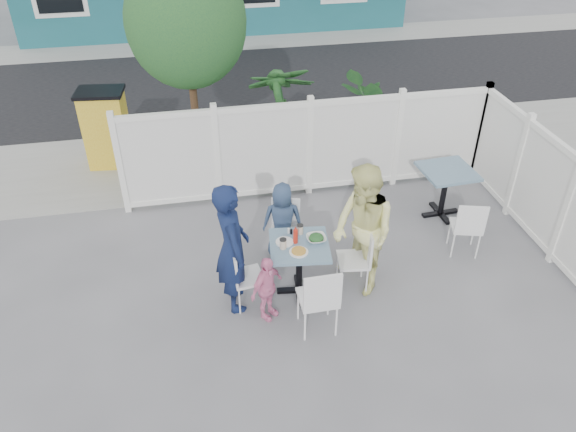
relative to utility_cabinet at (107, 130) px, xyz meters
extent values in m
plane|color=slate|center=(3.13, -4.00, -0.66)|extent=(80.00, 80.00, 0.00)
cube|color=gray|center=(3.13, -0.20, -0.66)|extent=(24.00, 2.60, 0.01)
cube|color=black|center=(3.13, 3.50, -0.66)|extent=(24.00, 5.00, 0.01)
cube|color=gray|center=(3.13, 6.60, -0.66)|extent=(24.00, 1.60, 0.01)
cube|color=white|center=(3.23, -1.60, 0.16)|extent=(5.80, 0.04, 1.40)
cube|color=white|center=(3.23, -1.60, 0.90)|extent=(5.86, 0.08, 0.08)
cube|color=white|center=(3.23, -1.60, -0.60)|extent=(5.86, 0.08, 0.12)
cube|color=white|center=(6.13, -3.40, 0.16)|extent=(0.04, 3.60, 1.40)
cube|color=white|center=(6.13, -3.40, 0.90)|extent=(0.08, 3.66, 0.08)
cube|color=white|center=(6.13, -3.40, -0.60)|extent=(0.08, 3.66, 0.12)
cylinder|color=#382316|center=(1.53, -0.70, 0.54)|extent=(0.12, 0.12, 2.40)
ellipsoid|color=#1A4626|center=(1.53, -0.70, 1.94)|extent=(1.80, 1.62, 1.98)
cube|color=gold|center=(0.00, 0.00, 0.00)|extent=(0.77, 0.59, 1.33)
imported|color=#1A4626|center=(2.93, -0.90, 0.32)|extent=(1.11, 1.11, 1.97)
imported|color=#1A4626|center=(4.61, -1.00, 0.17)|extent=(1.89, 1.95, 1.66)
cube|color=#3E5B79|center=(2.56, -3.94, 0.08)|extent=(0.81, 0.81, 0.04)
cylinder|color=black|center=(2.56, -3.94, -0.29)|extent=(0.08, 0.08, 0.70)
cube|color=black|center=(2.56, -3.94, -0.64)|extent=(0.57, 0.15, 0.04)
cube|color=black|center=(2.56, -3.94, -0.64)|extent=(0.15, 0.57, 0.04)
cube|color=#3E5B79|center=(5.09, -2.63, 0.11)|extent=(0.80, 0.80, 0.04)
cylinder|color=black|center=(5.09, -2.63, -0.28)|extent=(0.09, 0.09, 0.73)
cube|color=black|center=(5.09, -2.63, -0.64)|extent=(0.59, 0.12, 0.04)
cube|color=black|center=(5.09, -2.63, -0.64)|extent=(0.12, 0.59, 0.04)
cube|color=white|center=(1.90, -4.01, -0.25)|extent=(0.42, 0.43, 0.04)
cube|color=white|center=(1.73, -4.04, -0.02)|extent=(0.08, 0.39, 0.42)
cylinder|color=white|center=(2.03, -3.83, -0.46)|extent=(0.02, 0.02, 0.42)
cylinder|color=white|center=(2.08, -4.16, -0.46)|extent=(0.02, 0.02, 0.42)
cylinder|color=white|center=(1.72, -3.87, -0.46)|extent=(0.02, 0.02, 0.42)
cylinder|color=white|center=(1.77, -4.20, -0.46)|extent=(0.02, 0.02, 0.42)
cube|color=white|center=(3.26, -3.97, -0.23)|extent=(0.44, 0.45, 0.04)
cube|color=white|center=(3.44, -4.00, 0.01)|extent=(0.08, 0.41, 0.43)
cylinder|color=white|center=(3.07, -4.12, -0.45)|extent=(0.02, 0.02, 0.43)
cylinder|color=white|center=(3.12, -3.78, -0.45)|extent=(0.02, 0.02, 0.43)
cylinder|color=white|center=(3.40, -4.17, -0.45)|extent=(0.02, 0.02, 0.43)
cylinder|color=white|center=(3.44, -3.82, -0.45)|extent=(0.02, 0.02, 0.43)
cube|color=white|center=(2.52, -3.20, -0.24)|extent=(0.47, 0.46, 0.04)
cube|color=white|center=(2.57, -3.03, -0.01)|extent=(0.38, 0.13, 0.42)
cylinder|color=white|center=(2.64, -3.40, -0.45)|extent=(0.02, 0.02, 0.42)
cylinder|color=white|center=(2.32, -3.31, -0.45)|extent=(0.02, 0.02, 0.42)
cylinder|color=white|center=(2.73, -3.09, -0.45)|extent=(0.02, 0.02, 0.42)
cylinder|color=white|center=(2.40, -3.01, -0.45)|extent=(0.02, 0.02, 0.42)
cube|color=white|center=(2.64, -4.60, -0.19)|extent=(0.44, 0.42, 0.04)
cube|color=white|center=(2.65, -4.80, 0.07)|extent=(0.44, 0.04, 0.47)
cylinder|color=white|center=(2.45, -4.42, -0.43)|extent=(0.03, 0.03, 0.47)
cylinder|color=white|center=(2.83, -4.42, -0.43)|extent=(0.03, 0.03, 0.47)
cylinder|color=white|center=(2.46, -4.78, -0.43)|extent=(0.03, 0.03, 0.47)
cylinder|color=white|center=(2.83, -4.77, -0.43)|extent=(0.03, 0.03, 0.47)
cube|color=white|center=(5.01, -3.55, -0.24)|extent=(0.48, 0.47, 0.04)
cube|color=white|center=(4.96, -3.72, 0.00)|extent=(0.39, 0.13, 0.43)
cylinder|color=white|center=(4.89, -3.35, -0.45)|extent=(0.02, 0.02, 0.43)
cylinder|color=white|center=(5.21, -3.44, -0.45)|extent=(0.02, 0.02, 0.43)
cylinder|color=white|center=(4.80, -3.66, -0.45)|extent=(0.02, 0.02, 0.43)
cylinder|color=white|center=(5.13, -3.75, -0.45)|extent=(0.02, 0.02, 0.43)
imported|color=#111D43|center=(1.74, -3.97, 0.20)|extent=(0.46, 0.66, 1.73)
imported|color=yellow|center=(3.35, -3.97, 0.22)|extent=(0.88, 1.01, 1.76)
imported|color=navy|center=(2.51, -3.12, -0.10)|extent=(0.60, 0.44, 1.13)
imported|color=pink|center=(2.09, -4.30, -0.22)|extent=(0.54, 0.50, 0.89)
cylinder|color=white|center=(2.52, -4.09, 0.11)|extent=(0.23, 0.23, 0.01)
cylinder|color=white|center=(2.39, -3.87, 0.11)|extent=(0.22, 0.22, 0.02)
imported|color=white|center=(2.78, -3.90, 0.13)|extent=(0.24, 0.24, 0.06)
cylinder|color=beige|center=(2.35, -3.97, 0.16)|extent=(0.08, 0.08, 0.12)
cylinder|color=beige|center=(2.62, -3.72, 0.16)|extent=(0.08, 0.08, 0.12)
cylinder|color=red|center=(2.52, -3.89, 0.20)|extent=(0.06, 0.06, 0.19)
cylinder|color=white|center=(2.48, -3.68, 0.14)|extent=(0.03, 0.03, 0.07)
cylinder|color=black|center=(2.51, -3.71, 0.14)|extent=(0.03, 0.03, 0.07)
camera|label=1|loc=(1.38, -9.25, 4.28)|focal=35.00mm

